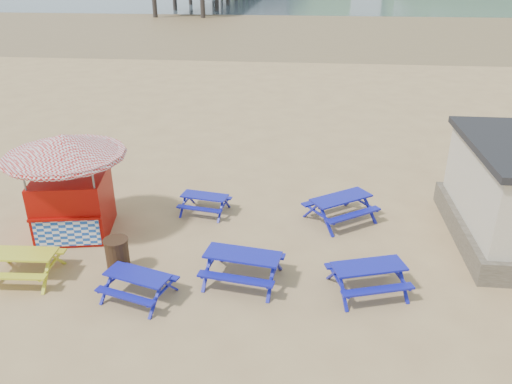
# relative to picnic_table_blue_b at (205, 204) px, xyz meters

# --- Properties ---
(ground) EXTENTS (400.00, 400.00, 0.00)m
(ground) POSITION_rel_picnic_table_blue_b_xyz_m (1.26, -1.79, -0.33)
(ground) COLOR tan
(ground) RESTS_ON ground
(wet_sand) EXTENTS (400.00, 400.00, 0.00)m
(wet_sand) POSITION_rel_picnic_table_blue_b_xyz_m (1.26, 53.21, -0.33)
(wet_sand) COLOR olive
(wet_sand) RESTS_ON ground
(picnic_table_blue_b) EXTENTS (1.76, 1.51, 0.66)m
(picnic_table_blue_b) POSITION_rel_picnic_table_blue_b_xyz_m (0.00, 0.00, 0.00)
(picnic_table_blue_b) COLOR #031793
(picnic_table_blue_b) RESTS_ON ground
(picnic_table_blue_c) EXTENTS (2.63, 2.53, 0.86)m
(picnic_table_blue_c) POSITION_rel_picnic_table_blue_b_xyz_m (4.59, -0.08, 0.10)
(picnic_table_blue_c) COLOR #031793
(picnic_table_blue_c) RESTS_ON ground
(picnic_table_blue_d) EXTENTS (1.99, 1.77, 0.70)m
(picnic_table_blue_d) POSITION_rel_picnic_table_blue_b_xyz_m (-0.74, -4.88, 0.02)
(picnic_table_blue_d) COLOR #031793
(picnic_table_blue_d) RESTS_ON ground
(picnic_table_blue_e) EXTENTS (2.24, 1.91, 0.85)m
(picnic_table_blue_e) POSITION_rel_picnic_table_blue_b_xyz_m (1.82, -3.87, 0.09)
(picnic_table_blue_e) COLOR #031793
(picnic_table_blue_e) RESTS_ON ground
(picnic_table_blue_f) EXTENTS (2.25, 2.01, 0.79)m
(picnic_table_blue_f) POSITION_rel_picnic_table_blue_b_xyz_m (5.11, -3.98, 0.07)
(picnic_table_blue_f) COLOR #031793
(picnic_table_blue_f) RESTS_ON ground
(picnic_table_yellow) EXTENTS (1.98, 1.63, 0.79)m
(picnic_table_yellow) POSITION_rel_picnic_table_blue_b_xyz_m (-4.15, -4.37, 0.07)
(picnic_table_yellow) COLOR #C0D32C
(picnic_table_yellow) RESTS_ON ground
(ice_cream_kiosk) EXTENTS (4.27, 4.27, 3.26)m
(ice_cream_kiosk) POSITION_rel_picnic_table_blue_b_xyz_m (-3.81, -1.72, 1.72)
(ice_cream_kiosk) COLOR #920A05
(ice_cream_kiosk) RESTS_ON ground
(litter_bin) EXTENTS (0.68, 0.68, 1.00)m
(litter_bin) POSITION_rel_picnic_table_blue_b_xyz_m (-1.69, -3.76, 0.18)
(litter_bin) COLOR #311E12
(litter_bin) RESTS_ON ground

